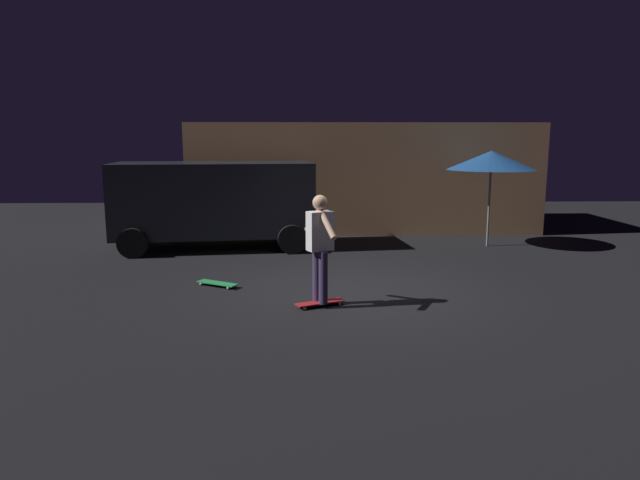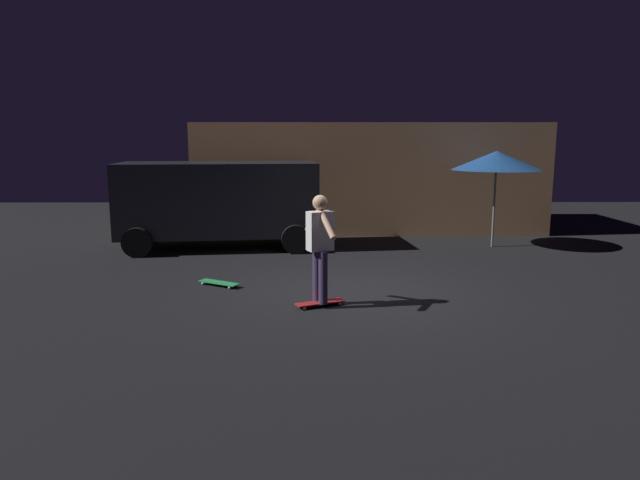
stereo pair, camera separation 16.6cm
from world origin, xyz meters
TOP-DOWN VIEW (x-y plane):
  - ground_plane at (0.00, 0.00)m, footprint 28.00×28.00m
  - low_building at (0.86, 7.68)m, footprint 9.60×4.16m
  - parked_van at (-2.94, 4.10)m, footprint 4.78×2.65m
  - patio_umbrella at (3.65, 4.12)m, footprint 2.10×2.10m
  - skateboard_ridden at (-0.56, -0.84)m, footprint 0.79×0.51m
  - skateboard_spare at (-2.34, 0.42)m, footprint 0.78×0.56m
  - skater at (-0.56, -0.84)m, footprint 0.49×0.93m

SIDE VIEW (x-z plane):
  - ground_plane at x=0.00m, z-range 0.00..0.00m
  - skateboard_ridden at x=-0.56m, z-range 0.02..0.09m
  - skateboard_spare at x=-2.34m, z-range 0.02..0.09m
  - skater at x=-0.56m, z-range 0.20..1.87m
  - parked_van at x=-2.94m, z-range 0.15..2.18m
  - low_building at x=0.86m, z-range 0.00..3.00m
  - patio_umbrella at x=3.65m, z-range 0.92..3.22m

